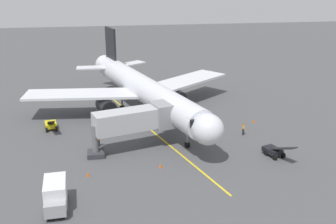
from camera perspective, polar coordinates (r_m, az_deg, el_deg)
ground_plane at (r=64.13m, az=-2.77°, el=-0.08°), size 220.00×220.00×0.00m
apron_lead_in_line at (r=57.34m, az=-2.52°, el=-2.42°), size 11.59×38.42×0.01m
airplane at (r=61.98m, az=-3.35°, el=3.11°), size 33.37×39.54×11.50m
jet_bridge at (r=50.17m, az=-4.02°, el=-1.04°), size 11.43×5.73×5.40m
ground_crew_marshaller at (r=55.98m, az=10.42°, el=-2.30°), size 0.35×0.45×1.71m
ground_crew_wing_walker at (r=52.24m, az=-9.60°, el=-3.83°), size 0.47×0.40×1.71m
box_truck_near_nose at (r=39.85m, az=-15.38°, el=-11.07°), size 2.23×4.71×2.62m
belt_loader_portside at (r=59.30m, az=-15.97°, el=-1.70°), size 1.95×4.71×2.32m
belt_loader_starboard_side at (r=50.52m, az=14.54°, el=-5.22°), size 2.61×4.72×2.32m
safety_cone_nose_left at (r=61.03m, az=11.85°, el=-1.21°), size 0.32×0.32×0.55m
safety_cone_nose_right at (r=45.32m, az=-11.02°, el=-8.46°), size 0.32×0.32×0.55m
safety_cone_wing_port at (r=46.35m, az=-1.05°, el=-7.44°), size 0.32×0.32×0.55m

